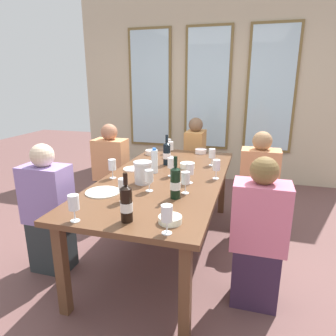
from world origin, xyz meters
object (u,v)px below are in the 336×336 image
wine_glass_11 (185,178)px  wine_glass_7 (149,177)px  seated_person_4 (195,160)px  metal_pitcher (143,172)px  white_plate_1 (103,192)px  wine_glass_3 (168,143)px  water_bottle (154,161)px  seated_person_0 (49,212)px  wine_glass_10 (112,165)px  seated_person_3 (258,188)px  wine_glass_1 (167,215)px  wine_glass_9 (171,164)px  dining_table (165,183)px  wine_bottle_1 (175,182)px  seated_person_1 (258,238)px  wine_glass_2 (123,186)px  wine_bottle_2 (126,203)px  wine_glass_8 (170,146)px  wine_bottle_0 (167,153)px  tasting_bowl_0 (170,219)px  tasting_bowl_1 (151,152)px  tasting_bowl_2 (187,165)px  wine_glass_0 (212,154)px  wine_glass_5 (190,170)px  seated_person_2 (111,173)px  tasting_bowl_3 (201,151)px  white_plate_0 (133,169)px  wine_glass_6 (74,203)px

wine_glass_11 → wine_glass_7: bearing=-173.7°
seated_person_4 → wine_glass_11: bearing=-81.4°
metal_pitcher → wine_glass_7: 0.20m
white_plate_1 → wine_glass_3: wine_glass_3 is taller
water_bottle → seated_person_0: seated_person_0 is taller
wine_glass_10 → seated_person_3: seated_person_3 is taller
water_bottle → white_plate_1: bearing=-109.7°
wine_glass_1 → wine_glass_9: same height
wine_glass_3 → metal_pitcher: bearing=-85.2°
wine_glass_7 → seated_person_0: 0.91m
dining_table → wine_bottle_1: wine_bottle_1 is taller
seated_person_1 → wine_glass_9: bearing=144.8°
dining_table → wine_glass_11: bearing=-53.0°
wine_glass_3 → wine_glass_10: (-0.22, -1.06, 0.00)m
wine_glass_1 → wine_glass_2: size_ratio=1.00×
wine_glass_11 → seated_person_3: bearing=57.8°
wine_bottle_2 → wine_glass_8: wine_bottle_2 is taller
dining_table → seated_person_0: seated_person_0 is taller
wine_bottle_0 → water_bottle: bearing=-95.8°
tasting_bowl_0 → wine_glass_10: (-0.73, 0.71, 0.10)m
wine_glass_3 → seated_person_3: seated_person_3 is taller
wine_glass_2 → wine_glass_7: (0.11, 0.25, -0.00)m
tasting_bowl_1 → tasting_bowl_2: 0.70m
tasting_bowl_0 → tasting_bowl_2: 1.23m
wine_bottle_2 → wine_glass_0: 1.47m
tasting_bowl_2 → wine_glass_2: (-0.26, -0.98, 0.09)m
dining_table → wine_glass_1: wine_glass_1 is taller
dining_table → seated_person_3: (0.84, 0.53, -0.15)m
wine_bottle_2 → wine_glass_11: (0.24, 0.57, 0.00)m
wine_glass_2 → wine_glass_5: same height
seated_person_2 → wine_glass_2: bearing=-59.9°
wine_glass_1 → wine_glass_5: 0.91m
wine_glass_2 → seated_person_0: (-0.72, 0.08, -0.33)m
tasting_bowl_3 → wine_glass_11: wine_glass_11 is taller
wine_glass_0 → seated_person_1: seated_person_1 is taller
white_plate_0 → wine_glass_11: bearing=-38.1°
wine_glass_11 → wine_glass_2: bearing=-144.0°
white_plate_0 → wine_glass_11: size_ratio=1.15×
wine_bottle_1 → wine_glass_8: (-0.38, 1.22, -0.00)m
tasting_bowl_1 → wine_glass_10: wine_glass_10 is taller
dining_table → wine_bottle_0: wine_bottle_0 is taller
wine_glass_6 → tasting_bowl_2: bearing=73.0°
wine_bottle_0 → wine_bottle_2: bearing=-84.5°
dining_table → wine_bottle_0: 0.45m
wine_bottle_2 → seated_person_0: (-0.87, 0.37, -0.33)m
wine_glass_8 → wine_glass_11: size_ratio=1.00×
wine_glass_8 → wine_glass_11: bearing=-68.8°
white_plate_1 → wine_glass_5: 0.74m
wine_glass_2 → wine_glass_8: size_ratio=1.00×
wine_glass_2 → seated_person_3: bearing=51.0°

